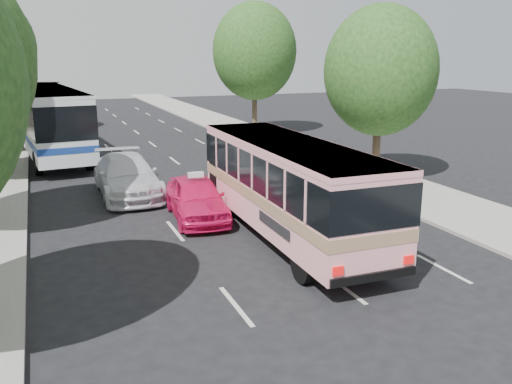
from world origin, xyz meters
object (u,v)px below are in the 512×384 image
pink_bus (289,179)px  tour_coach_rear (43,100)px  white_pickup (127,176)px  tour_coach_front (49,117)px  pink_taxi (196,198)px

pink_bus → tour_coach_rear: 35.26m
white_pickup → tour_coach_front: bearing=104.7°
pink_taxi → tour_coach_front: (-4.40, 14.48, 1.57)m
pink_bus → white_pickup: bearing=118.5°
pink_bus → tour_coach_rear: (-6.56, 34.65, -0.03)m
pink_taxi → tour_coach_front: size_ratio=0.34×
pink_bus → tour_coach_front: 18.81m
white_pickup → tour_coach_front: 10.65m
pink_taxi → tour_coach_rear: size_ratio=0.42×
pink_bus → pink_taxi: size_ratio=2.19×
pink_bus → tour_coach_front: tour_coach_front is taller
pink_bus → pink_taxi: bearing=124.8°
tour_coach_front → pink_taxi: bearing=-78.5°
pink_taxi → white_pickup: bearing=117.7°
tour_coach_front → tour_coach_rear: (-0.03, 17.01, -0.42)m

